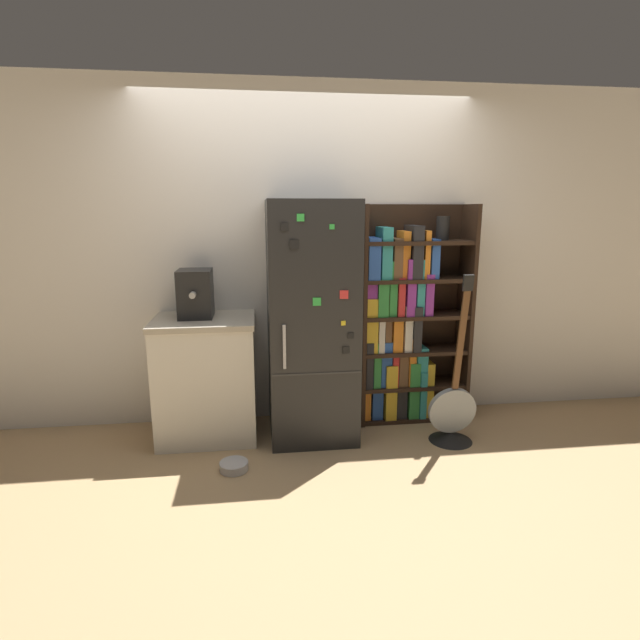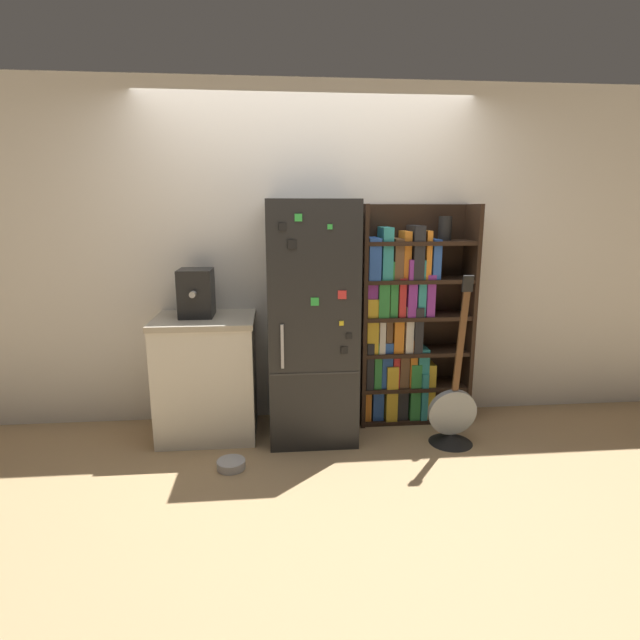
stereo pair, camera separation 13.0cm
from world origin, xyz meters
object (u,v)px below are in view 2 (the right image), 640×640
Objects in this scene: guitar at (452,420)px; pet_bowl at (231,464)px; refrigerator at (311,321)px; espresso_machine at (196,293)px; bookshelf at (403,325)px.

pet_bowl is at bearing -171.86° from guitar.
espresso_machine is (-0.83, 0.09, 0.21)m from refrigerator.
espresso_machine is (-1.57, -0.10, 0.30)m from bookshelf.
pet_bowl is at bearing -67.03° from espresso_machine.
bookshelf is 4.94× the size of espresso_machine.
bookshelf is at bearing 28.34° from pet_bowl.
refrigerator is 1.02× the size of bookshelf.
bookshelf is at bearing 117.77° from guitar.
espresso_machine is 1.23m from pet_bowl.
espresso_machine is at bearing 168.10° from guitar.
refrigerator is at bearing -165.69° from bookshelf.
refrigerator is 0.77m from bookshelf.
pet_bowl is (-1.57, -0.22, -0.14)m from guitar.
guitar is at bearing 8.14° from pet_bowl.
bookshelf is 1.37× the size of guitar.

